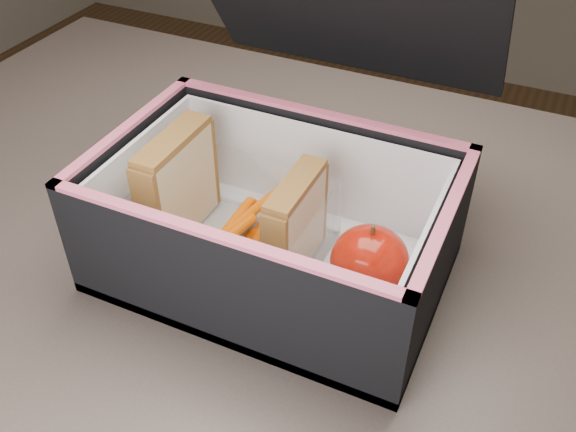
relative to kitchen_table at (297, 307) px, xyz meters
name	(u,v)px	position (x,y,z in m)	size (l,w,h in m)	color
kitchen_table	(297,307)	(0.00, 0.00, 0.00)	(1.20, 0.80, 0.75)	#51443E
lunch_bag	(276,211)	(-0.01, -0.03, 0.16)	(0.32, 0.33, 0.29)	black
plastic_tub	(236,219)	(-0.05, -0.04, 0.14)	(0.17, 0.12, 0.07)	white
sandwich_left	(178,185)	(-0.11, -0.04, 0.16)	(0.03, 0.10, 0.11)	beige
sandwich_right	(296,224)	(0.01, -0.04, 0.16)	(0.02, 0.09, 0.10)	beige
carrot_sticks	(234,235)	(-0.05, -0.04, 0.13)	(0.04, 0.15, 0.03)	orange
paper_napkin	(367,287)	(0.09, -0.04, 0.11)	(0.08, 0.08, 0.01)	white
red_apple	(370,261)	(0.09, -0.05, 0.15)	(0.08, 0.08, 0.08)	#8C0E00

